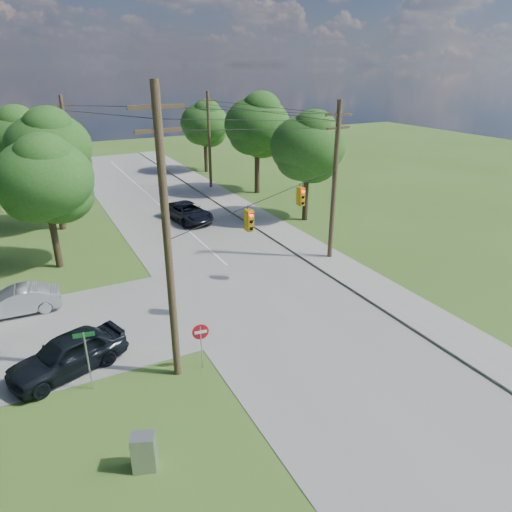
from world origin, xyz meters
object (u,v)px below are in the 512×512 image
pole_north_e (209,140)px  car_cross_silver (16,301)px  pole_ne (335,181)px  do_not_enter_sign (201,336)px  pole_north_w (69,151)px  car_cross_dark (68,354)px  pole_sw (167,240)px  control_cabinet (144,452)px  car_main_north (188,212)px

pole_north_e → car_cross_silver: bearing=-133.3°
pole_ne → do_not_enter_sign: (-12.40, -7.71, -3.84)m
pole_north_w → car_cross_dark: bearing=-97.8°
pole_sw → control_cabinet: bearing=-120.2°
car_cross_silver → do_not_enter_sign: do_not_enter_sign is taller
pole_ne → control_cabinet: size_ratio=7.61×
pole_sw → car_cross_silver: bearing=124.1°
pole_north_e → control_cabinet: bearing=-115.3°
car_cross_dark → pole_north_e: bearing=127.4°
pole_sw → pole_ne: bearing=29.4°
pole_north_e → control_cabinet: 37.86m
control_cabinet → do_not_enter_sign: bearing=70.9°
car_cross_silver → control_cabinet: bearing=16.7°
car_cross_dark → do_not_enter_sign: size_ratio=2.28×
pole_ne → pole_north_w: size_ratio=1.05×
pole_north_e → do_not_enter_sign: 32.39m
car_main_north → do_not_enter_sign: bearing=-117.2°
pole_ne → car_cross_dark: 18.98m
do_not_enter_sign → pole_sw: bearing=-177.2°
pole_sw → pole_north_w: 29.62m
pole_sw → pole_ne: size_ratio=1.14×
pole_north_w → do_not_enter_sign: pole_north_w is taller
pole_sw → car_main_north: bearing=69.4°
pole_sw → car_main_north: (7.45, 19.85, -5.43)m
pole_north_e → car_main_north: size_ratio=1.80×
control_cabinet → pole_sw: bearing=81.2°
pole_north_e → control_cabinet: (-16.06, -34.00, -4.44)m
pole_north_w → control_cabinet: pole_north_w is taller
car_cross_dark → control_cabinet: 6.89m
car_cross_silver → control_cabinet: (3.46, -13.30, -0.07)m
pole_ne → car_cross_dark: (-17.64, -5.30, -4.58)m
pole_north_w → car_cross_silver: pole_north_w is taller
pole_north_w → car_cross_silver: 21.89m
pole_sw → do_not_enter_sign: (1.10, -0.11, -4.60)m
car_main_north → car_cross_dark: bearing=-133.0°
pole_sw → do_not_enter_sign: size_ratio=5.43×
pole_north_e → car_cross_dark: bearing=-122.9°
do_not_enter_sign → car_cross_dark: bearing=163.9°
pole_sw → car_cross_silver: 12.06m
pole_ne → car_cross_silver: size_ratio=2.39×
car_cross_dark → pole_ne: bearing=87.0°
pole_north_e → pole_north_w: bearing=180.0°
pole_north_w → do_not_enter_sign: size_ratio=4.52×
car_main_north → do_not_enter_sign: (-6.35, -19.97, 0.82)m
pole_north_e → control_cabinet: pole_north_e is taller
pole_north_w → do_not_enter_sign: bearing=-87.1°
pole_north_e → pole_sw: bearing=-114.5°
pole_north_e → pole_north_w: 13.90m
pole_north_w → pole_north_e: bearing=0.0°
pole_sw → pole_north_e: pole_sw is taller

